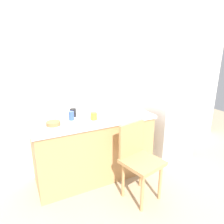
{
  "coord_description": "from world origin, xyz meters",
  "views": [
    {
      "loc": [
        -1.25,
        -1.66,
        1.69
      ],
      "look_at": [
        -0.11,
        0.6,
        0.9
      ],
      "focal_mm": 32.57,
      "sensor_mm": 36.0,
      "label": 1
    }
  ],
  "objects_px": {
    "cup_black": "(73,113)",
    "cup_white": "(43,117)",
    "cup_yellow": "(94,116)",
    "refrigerator": "(168,113)",
    "chair": "(138,158)",
    "cup_blue": "(71,116)",
    "terracotta_bowl": "(53,123)",
    "dish_tray": "(115,114)"
  },
  "relations": [
    {
      "from": "refrigerator",
      "to": "cup_white",
      "type": "relative_size",
      "value": 13.22
    },
    {
      "from": "refrigerator",
      "to": "dish_tray",
      "type": "bearing_deg",
      "value": -174.95
    },
    {
      "from": "dish_tray",
      "to": "cup_white",
      "type": "bearing_deg",
      "value": 165.88
    },
    {
      "from": "cup_black",
      "to": "cup_white",
      "type": "bearing_deg",
      "value": -176.96
    },
    {
      "from": "dish_tray",
      "to": "cup_black",
      "type": "relative_size",
      "value": 2.71
    },
    {
      "from": "dish_tray",
      "to": "cup_blue",
      "type": "bearing_deg",
      "value": 167.76
    },
    {
      "from": "terracotta_bowl",
      "to": "refrigerator",
      "type": "bearing_deg",
      "value": 1.62
    },
    {
      "from": "chair",
      "to": "cup_yellow",
      "type": "bearing_deg",
      "value": 108.95
    },
    {
      "from": "cup_yellow",
      "to": "cup_white",
      "type": "relative_size",
      "value": 0.84
    },
    {
      "from": "cup_white",
      "to": "cup_black",
      "type": "distance_m",
      "value": 0.38
    },
    {
      "from": "dish_tray",
      "to": "cup_blue",
      "type": "relative_size",
      "value": 2.57
    },
    {
      "from": "cup_black",
      "to": "cup_blue",
      "type": "bearing_deg",
      "value": -115.32
    },
    {
      "from": "terracotta_bowl",
      "to": "chair",
      "type": "bearing_deg",
      "value": -34.75
    },
    {
      "from": "refrigerator",
      "to": "chair",
      "type": "height_order",
      "value": "refrigerator"
    },
    {
      "from": "cup_white",
      "to": "cup_yellow",
      "type": "bearing_deg",
      "value": -20.48
    },
    {
      "from": "terracotta_bowl",
      "to": "cup_blue",
      "type": "distance_m",
      "value": 0.25
    },
    {
      "from": "refrigerator",
      "to": "cup_white",
      "type": "height_order",
      "value": "refrigerator"
    },
    {
      "from": "chair",
      "to": "cup_yellow",
      "type": "relative_size",
      "value": 9.75
    },
    {
      "from": "refrigerator",
      "to": "terracotta_bowl",
      "type": "bearing_deg",
      "value": -178.38
    },
    {
      "from": "cup_yellow",
      "to": "dish_tray",
      "type": "bearing_deg",
      "value": -0.76
    },
    {
      "from": "terracotta_bowl",
      "to": "cup_black",
      "type": "xyz_separation_m",
      "value": [
        0.29,
        0.2,
        0.03
      ]
    },
    {
      "from": "terracotta_bowl",
      "to": "cup_white",
      "type": "distance_m",
      "value": 0.2
    },
    {
      "from": "refrigerator",
      "to": "chair",
      "type": "bearing_deg",
      "value": -147.27
    },
    {
      "from": "refrigerator",
      "to": "chair",
      "type": "xyz_separation_m",
      "value": [
        -0.95,
        -0.61,
        -0.22
      ]
    },
    {
      "from": "chair",
      "to": "dish_tray",
      "type": "relative_size",
      "value": 3.18
    },
    {
      "from": "dish_tray",
      "to": "cup_black",
      "type": "height_order",
      "value": "cup_black"
    },
    {
      "from": "chair",
      "to": "cup_black",
      "type": "xyz_separation_m",
      "value": [
        -0.52,
        0.76,
        0.4
      ]
    },
    {
      "from": "chair",
      "to": "terracotta_bowl",
      "type": "xyz_separation_m",
      "value": [
        -0.81,
        0.56,
        0.37
      ]
    },
    {
      "from": "dish_tray",
      "to": "cup_black",
      "type": "bearing_deg",
      "value": 153.98
    },
    {
      "from": "refrigerator",
      "to": "cup_yellow",
      "type": "xyz_separation_m",
      "value": [
        -1.28,
        -0.08,
        0.18
      ]
    },
    {
      "from": "terracotta_bowl",
      "to": "cup_white",
      "type": "bearing_deg",
      "value": 115.42
    },
    {
      "from": "dish_tray",
      "to": "cup_blue",
      "type": "xyz_separation_m",
      "value": [
        -0.54,
        0.12,
        0.03
      ]
    },
    {
      "from": "refrigerator",
      "to": "dish_tray",
      "type": "distance_m",
      "value": 1.0
    },
    {
      "from": "refrigerator",
      "to": "cup_yellow",
      "type": "distance_m",
      "value": 1.29
    },
    {
      "from": "chair",
      "to": "cup_blue",
      "type": "distance_m",
      "value": 0.95
    },
    {
      "from": "cup_white",
      "to": "cup_blue",
      "type": "distance_m",
      "value": 0.34
    },
    {
      "from": "cup_yellow",
      "to": "cup_white",
      "type": "distance_m",
      "value": 0.61
    },
    {
      "from": "dish_tray",
      "to": "cup_yellow",
      "type": "xyz_separation_m",
      "value": [
        -0.29,
        0.0,
        0.02
      ]
    },
    {
      "from": "chair",
      "to": "cup_yellow",
      "type": "height_order",
      "value": "cup_yellow"
    },
    {
      "from": "refrigerator",
      "to": "cup_yellow",
      "type": "bearing_deg",
      "value": -176.28
    },
    {
      "from": "cup_blue",
      "to": "chair",
      "type": "bearing_deg",
      "value": -48.24
    },
    {
      "from": "cup_black",
      "to": "chair",
      "type": "bearing_deg",
      "value": -55.85
    }
  ]
}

